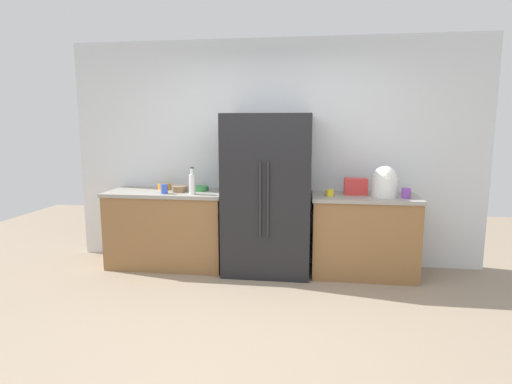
% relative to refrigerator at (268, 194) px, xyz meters
% --- Properties ---
extents(ground_plane, '(9.80, 9.80, 0.00)m').
position_rel_refrigerator_xyz_m(ground_plane, '(0.02, -1.49, -0.89)').
color(ground_plane, gray).
extents(kitchen_back_panel, '(4.90, 0.10, 2.65)m').
position_rel_refrigerator_xyz_m(kitchen_back_panel, '(0.02, 0.41, 0.43)').
color(kitchen_back_panel, silver).
rests_on(kitchen_back_panel, ground_plane).
extents(counter_left, '(1.39, 0.65, 0.89)m').
position_rel_refrigerator_xyz_m(counter_left, '(-1.19, 0.04, -0.44)').
color(counter_left, olive).
rests_on(counter_left, ground_plane).
extents(counter_right, '(1.14, 0.65, 0.89)m').
position_rel_refrigerator_xyz_m(counter_right, '(1.07, 0.04, -0.44)').
color(counter_right, olive).
rests_on(counter_right, ground_plane).
extents(refrigerator, '(0.96, 0.71, 1.78)m').
position_rel_refrigerator_xyz_m(refrigerator, '(0.00, 0.00, 0.00)').
color(refrigerator, black).
rests_on(refrigerator, ground_plane).
extents(toaster, '(0.25, 0.15, 0.18)m').
position_rel_refrigerator_xyz_m(toaster, '(0.97, 0.10, 0.10)').
color(toaster, red).
rests_on(toaster, counter_right).
extents(rice_cooker, '(0.27, 0.27, 0.33)m').
position_rel_refrigerator_xyz_m(rice_cooker, '(1.26, -0.01, 0.16)').
color(rice_cooker, white).
rests_on(rice_cooker, counter_right).
extents(bottle_a, '(0.07, 0.07, 0.30)m').
position_rel_refrigerator_xyz_m(bottle_a, '(-0.83, -0.13, 0.13)').
color(bottle_a, white).
rests_on(bottle_a, counter_left).
extents(cup_a, '(0.09, 0.09, 0.11)m').
position_rel_refrigerator_xyz_m(cup_a, '(1.48, -0.07, 0.06)').
color(cup_a, purple).
rests_on(cup_a, counter_right).
extents(cup_b, '(0.08, 0.08, 0.11)m').
position_rel_refrigerator_xyz_m(cup_b, '(-1.16, -0.13, 0.06)').
color(cup_b, blue).
rests_on(cup_b, counter_left).
extents(cup_c, '(0.09, 0.09, 0.07)m').
position_rel_refrigerator_xyz_m(cup_c, '(0.68, -0.05, 0.04)').
color(cup_c, yellow).
rests_on(cup_c, counter_right).
extents(bowl_a, '(0.18, 0.18, 0.07)m').
position_rel_refrigerator_xyz_m(bowl_a, '(-1.03, 0.01, 0.04)').
color(bowl_a, brown).
rests_on(bowl_a, counter_left).
extents(bowl_b, '(0.16, 0.16, 0.07)m').
position_rel_refrigerator_xyz_m(bowl_b, '(-1.27, 0.17, 0.04)').
color(bowl_b, orange).
rests_on(bowl_b, counter_left).
extents(bowl_c, '(0.18, 0.18, 0.06)m').
position_rel_refrigerator_xyz_m(bowl_c, '(-0.80, 0.12, 0.03)').
color(bowl_c, green).
rests_on(bowl_c, counter_left).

